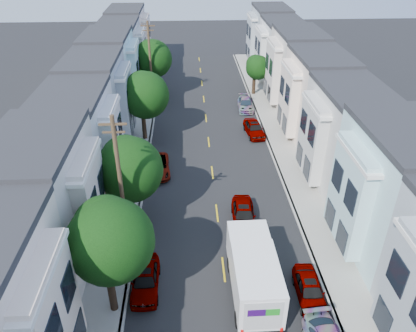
# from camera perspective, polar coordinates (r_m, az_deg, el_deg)

# --- Properties ---
(ground) EXTENTS (160.00, 160.00, 0.00)m
(ground) POSITION_cam_1_polar(r_m,az_deg,el_deg) (27.20, 2.20, -14.34)
(ground) COLOR black
(ground) RESTS_ON ground
(road_slab) EXTENTS (12.00, 70.00, 0.02)m
(road_slab) POSITION_cam_1_polar(r_m,az_deg,el_deg) (39.21, 0.34, 1.38)
(road_slab) COLOR black
(road_slab) RESTS_ON ground
(curb_left) EXTENTS (0.30, 70.00, 0.15)m
(curb_left) POSITION_cam_1_polar(r_m,az_deg,el_deg) (39.33, -8.50, 1.22)
(curb_left) COLOR gray
(curb_left) RESTS_ON ground
(curb_right) EXTENTS (0.30, 70.00, 0.15)m
(curb_right) POSITION_cam_1_polar(r_m,az_deg,el_deg) (39.95, 9.04, 1.66)
(curb_right) COLOR gray
(curb_right) RESTS_ON ground
(sidewalk_left) EXTENTS (2.60, 70.00, 0.15)m
(sidewalk_left) POSITION_cam_1_polar(r_m,az_deg,el_deg) (39.49, -10.37, 1.16)
(sidewalk_left) COLOR gray
(sidewalk_left) RESTS_ON ground
(sidewalk_right) EXTENTS (2.60, 70.00, 0.15)m
(sidewalk_right) POSITION_cam_1_polar(r_m,az_deg,el_deg) (40.23, 10.86, 1.70)
(sidewalk_right) COLOR gray
(sidewalk_right) RESTS_ON ground
(centerline) EXTENTS (0.12, 70.00, 0.01)m
(centerline) POSITION_cam_1_polar(r_m,az_deg,el_deg) (39.21, 0.34, 1.36)
(centerline) COLOR gold
(centerline) RESTS_ON ground
(townhouse_row_left) EXTENTS (5.00, 70.00, 8.50)m
(townhouse_row_left) POSITION_cam_1_polar(r_m,az_deg,el_deg) (40.22, -15.73, 0.91)
(townhouse_row_left) COLOR silver
(townhouse_row_left) RESTS_ON ground
(townhouse_row_right) EXTENTS (5.00, 70.00, 8.50)m
(townhouse_row_right) POSITION_cam_1_polar(r_m,az_deg,el_deg) (41.31, 15.98, 1.71)
(townhouse_row_right) COLOR silver
(townhouse_row_right) RESTS_ON ground
(tree_b) EXTENTS (4.60, 4.60, 7.50)m
(tree_b) POSITION_cam_1_polar(r_m,az_deg,el_deg) (21.92, -13.77, -10.31)
(tree_b) COLOR black
(tree_b) RESTS_ON ground
(tree_c) EXTENTS (4.70, 4.70, 6.97)m
(tree_c) POSITION_cam_1_polar(r_m,az_deg,el_deg) (28.74, -11.14, -0.53)
(tree_c) COLOR black
(tree_c) RESTS_ON ground
(tree_d) EXTENTS (4.70, 4.70, 7.20)m
(tree_d) POSITION_cam_1_polar(r_m,az_deg,el_deg) (40.98, -8.93, 9.79)
(tree_d) COLOR black
(tree_d) RESTS_ON ground
(tree_e) EXTENTS (4.70, 4.70, 7.48)m
(tree_e) POSITION_cam_1_polar(r_m,az_deg,el_deg) (51.91, -7.87, 14.68)
(tree_e) COLOR black
(tree_e) RESTS_ON ground
(tree_far_r) EXTENTS (3.10, 3.10, 5.17)m
(tree_far_r) POSITION_cam_1_polar(r_m,az_deg,el_deg) (53.54, 6.92, 13.54)
(tree_far_r) COLOR black
(tree_far_r) RESTS_ON ground
(utility_pole_near) EXTENTS (1.60, 0.26, 10.00)m
(utility_pole_near) POSITION_cam_1_polar(r_m,az_deg,el_deg) (25.74, -12.09, -3.25)
(utility_pole_near) COLOR #42301E
(utility_pole_near) RESTS_ON ground
(utility_pole_far) EXTENTS (1.60, 0.26, 10.00)m
(utility_pole_far) POSITION_cam_1_polar(r_m,az_deg,el_deg) (49.35, -8.08, 13.88)
(utility_pole_far) COLOR #42301E
(utility_pole_far) RESTS_ON ground
(fedex_truck) EXTENTS (2.55, 6.62, 3.18)m
(fedex_truck) POSITION_cam_1_polar(r_m,az_deg,el_deg) (24.66, 6.41, -14.65)
(fedex_truck) COLOR white
(fedex_truck) RESTS_ON ground
(lead_sedan) EXTENTS (1.96, 4.58, 1.46)m
(lead_sedan) POSITION_cam_1_polar(r_m,az_deg,el_deg) (30.51, 5.01, -6.78)
(lead_sedan) COLOR black
(lead_sedan) RESTS_ON ground
(parked_left_c) EXTENTS (1.67, 4.34, 1.41)m
(parked_left_c) POSITION_cam_1_polar(r_m,az_deg,el_deg) (25.90, -8.79, -15.49)
(parked_left_c) COLOR #A3A8BA
(parked_left_c) RESTS_ON ground
(parked_left_d) EXTENTS (2.45, 4.66, 1.25)m
(parked_left_d) POSITION_cam_1_polar(r_m,az_deg,el_deg) (36.61, -7.09, -0.08)
(parked_left_d) COLOR #580D04
(parked_left_d) RESTS_ON ground
(parked_right_b) EXTENTS (1.67, 4.08, 1.31)m
(parked_right_b) POSITION_cam_1_polar(r_m,az_deg,el_deg) (25.85, 14.10, -16.52)
(parked_right_b) COLOR silver
(parked_right_b) RESTS_ON ground
(parked_right_c) EXTENTS (2.16, 4.61, 1.45)m
(parked_right_c) POSITION_cam_1_polar(r_m,az_deg,el_deg) (43.35, 6.51, 5.26)
(parked_right_c) COLOR black
(parked_right_c) RESTS_ON ground
(parked_right_d) EXTENTS (2.03, 4.35, 1.27)m
(parked_right_d) POSITION_cam_1_polar(r_m,az_deg,el_deg) (49.71, 5.29, 8.65)
(parked_right_d) COLOR #12203D
(parked_right_d) RESTS_ON ground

